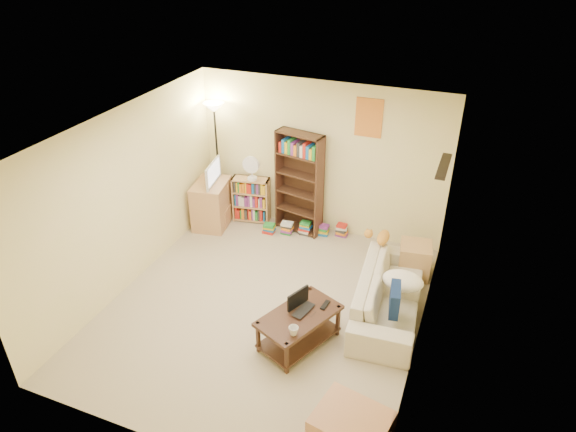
{
  "coord_description": "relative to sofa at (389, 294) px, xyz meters",
  "views": [
    {
      "loc": [
        2.26,
        -4.86,
        4.51
      ],
      "look_at": [
        0.06,
        0.71,
        1.05
      ],
      "focal_mm": 32.0,
      "sensor_mm": 36.0,
      "label": 1
    }
  ],
  "objects": [
    {
      "name": "laptop_screen",
      "position": [
        -0.95,
        -0.86,
        0.3
      ],
      "size": [
        0.15,
        0.32,
        0.23
      ],
      "primitive_type": "cube",
      "rotation": [
        0.0,
        0.0,
        -0.41
      ],
      "color": "white",
      "rests_on": "laptop"
    },
    {
      "name": "short_bookshelf",
      "position": [
        -2.69,
        1.52,
        0.11
      ],
      "size": [
        0.65,
        0.35,
        0.79
      ],
      "rotation": [
        0.0,
        0.0,
        0.17
      ],
      "color": "tan",
      "rests_on": "ground"
    },
    {
      "name": "tv_remote",
      "position": [
        -0.65,
        -0.72,
        0.17
      ],
      "size": [
        0.08,
        0.19,
        0.02
      ],
      "primitive_type": "cube",
      "rotation": [
        0.0,
        0.0,
        -0.11
      ],
      "color": "black",
      "rests_on": "coffee_table"
    },
    {
      "name": "book_stacks",
      "position": [
        -1.65,
        1.43,
        -0.19
      ],
      "size": [
        1.34,
        0.5,
        0.24
      ],
      "color": "red",
      "rests_on": "ground"
    },
    {
      "name": "cream_blanket",
      "position": [
        0.14,
        0.06,
        0.21
      ],
      "size": [
        0.54,
        0.38,
        0.23
      ],
      "primitive_type": "ellipsoid",
      "color": "white",
      "rests_on": "sofa"
    },
    {
      "name": "side_table",
      "position": [
        0.17,
        0.97,
        -0.04
      ],
      "size": [
        0.5,
        0.5,
        0.5
      ],
      "primitive_type": "cube",
      "rotation": [
        0.0,
        0.0,
        0.15
      ],
      "color": "tan",
      "rests_on": "ground"
    },
    {
      "name": "tabby_cat",
      "position": [
        -0.32,
        0.74,
        0.37
      ],
      "size": [
        0.46,
        0.19,
        0.16
      ],
      "color": "orange",
      "rests_on": "sofa"
    },
    {
      "name": "sofa",
      "position": [
        0.0,
        0.0,
        0.0
      ],
      "size": [
        2.11,
        1.08,
        0.58
      ],
      "primitive_type": "imported",
      "rotation": [
        0.0,
        0.0,
        1.65
      ],
      "color": "beige",
      "rests_on": "ground"
    },
    {
      "name": "television",
      "position": [
        -3.25,
        1.16,
        0.67
      ],
      "size": [
        0.68,
        0.31,
        0.37
      ],
      "primitive_type": "imported",
      "rotation": [
        0.0,
        0.0,
        1.74
      ],
      "color": "black",
      "rests_on": "tv_stand"
    },
    {
      "name": "navy_pillow",
      "position": [
        0.13,
        -0.42,
        0.27
      ],
      "size": [
        0.18,
        0.4,
        0.34
      ],
      "primitive_type": "cube",
      "rotation": [
        0.0,
        0.0,
        1.75
      ],
      "color": "navy",
      "rests_on": "sofa"
    },
    {
      "name": "laptop",
      "position": [
        -0.82,
        -0.92,
        0.17
      ],
      "size": [
        0.43,
        0.37,
        0.03
      ],
      "primitive_type": "imported",
      "rotation": [
        0.0,
        0.0,
        1.33
      ],
      "color": "black",
      "rests_on": "coffee_table"
    },
    {
      "name": "room",
      "position": [
        -1.55,
        -0.52,
        1.33
      ],
      "size": [
        4.5,
        4.54,
        2.52
      ],
      "color": "#BAAD8B",
      "rests_on": "ground"
    },
    {
      "name": "desk_fan",
      "position": [
        -2.65,
        1.48,
        0.74
      ],
      "size": [
        0.28,
        0.16,
        0.42
      ],
      "color": "white",
      "rests_on": "short_bookshelf"
    },
    {
      "name": "tall_bookshelf",
      "position": [
        -1.83,
        1.52,
        0.61
      ],
      "size": [
        0.81,
        0.4,
        1.71
      ],
      "rotation": [
        0.0,
        0.0,
        -0.2
      ],
      "color": "#43251A",
      "rests_on": "ground"
    },
    {
      "name": "mug",
      "position": [
        -0.83,
        -1.32,
        0.21
      ],
      "size": [
        0.21,
        0.21,
        0.11
      ],
      "primitive_type": "imported",
      "rotation": [
        0.0,
        0.0,
        -0.49
      ],
      "color": "silver",
      "rests_on": "coffee_table"
    },
    {
      "name": "floor_lamp",
      "position": [
        -3.29,
        1.52,
        1.32
      ],
      "size": [
        0.34,
        0.34,
        2.02
      ],
      "color": "black",
      "rests_on": "ground"
    },
    {
      "name": "tv_stand",
      "position": [
        -3.25,
        1.16,
        0.1
      ],
      "size": [
        0.64,
        0.8,
        0.78
      ],
      "primitive_type": "cube",
      "rotation": [
        0.0,
        0.0,
        0.17
      ],
      "color": "tan",
      "rests_on": "ground"
    },
    {
      "name": "coffee_table",
      "position": [
        -0.89,
        -0.98,
        0.01
      ],
      "size": [
        0.92,
        1.16,
        0.45
      ],
      "rotation": [
        0.0,
        0.0,
        -0.41
      ],
      "color": "#3A2416",
      "rests_on": "ground"
    }
  ]
}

